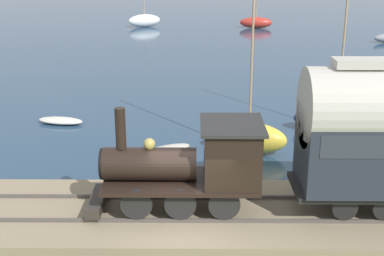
# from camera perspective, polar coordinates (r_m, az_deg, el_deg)

# --- Properties ---
(ground_plane) EXTENTS (200.00, 200.00, 0.00)m
(ground_plane) POSITION_cam_1_polar(r_m,az_deg,el_deg) (15.96, -0.21, -12.24)
(ground_plane) COLOR #476033
(harbor_water) EXTENTS (80.00, 80.00, 0.01)m
(harbor_water) POSITION_cam_1_polar(r_m,az_deg,el_deg) (58.33, 0.30, 10.27)
(harbor_water) COLOR navy
(harbor_water) RESTS_ON ground
(rail_embankment) EXTENTS (4.65, 56.00, 0.51)m
(rail_embankment) POSITION_cam_1_polar(r_m,az_deg,el_deg) (17.07, -0.16, -9.30)
(rail_embankment) COLOR #84755B
(rail_embankment) RESTS_ON ground
(steam_locomotive) EXTENTS (2.25, 5.33, 3.21)m
(steam_locomotive) POSITION_cam_1_polar(r_m,az_deg,el_deg) (16.30, 0.54, -3.55)
(steam_locomotive) COLOR black
(steam_locomotive) RESTS_ON rail_embankment
(sailboat_white) EXTENTS (2.90, 4.00, 5.46)m
(sailboat_white) POSITION_cam_1_polar(r_m,az_deg,el_deg) (62.04, -5.10, 11.36)
(sailboat_white) COLOR white
(sailboat_white) RESTS_ON harbor_water
(sailboat_red) EXTENTS (1.82, 3.73, 6.58)m
(sailboat_red) POSITION_cam_1_polar(r_m,az_deg,el_deg) (61.21, 6.84, 11.13)
(sailboat_red) COLOR #B72D23
(sailboat_red) RESTS_ON harbor_water
(sailboat_navy) EXTENTS (1.80, 4.19, 8.71)m
(sailboat_navy) POSITION_cam_1_polar(r_m,az_deg,el_deg) (26.21, 15.21, 1.00)
(sailboat_navy) COLOR #192347
(sailboat_navy) RESTS_ON harbor_water
(sailboat_yellow) EXTENTS (2.18, 3.42, 9.22)m
(sailboat_yellow) POSITION_cam_1_polar(r_m,az_deg,el_deg) (22.61, 6.12, -0.83)
(sailboat_yellow) COLOR gold
(sailboat_yellow) RESTS_ON harbor_water
(rowboat_far_out) EXTENTS (2.28, 2.83, 0.41)m
(rowboat_far_out) POSITION_cam_1_polar(r_m,az_deg,el_deg) (22.23, -3.45, -2.56)
(rowboat_far_out) COLOR #B7B2A3
(rowboat_far_out) RESTS_ON harbor_water
(rowboat_near_shore) EXTENTS (1.33, 2.42, 0.32)m
(rowboat_near_shore) POSITION_cam_1_polar(r_m,az_deg,el_deg) (27.22, -13.84, 0.76)
(rowboat_near_shore) COLOR beige
(rowboat_near_shore) RESTS_ON harbor_water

